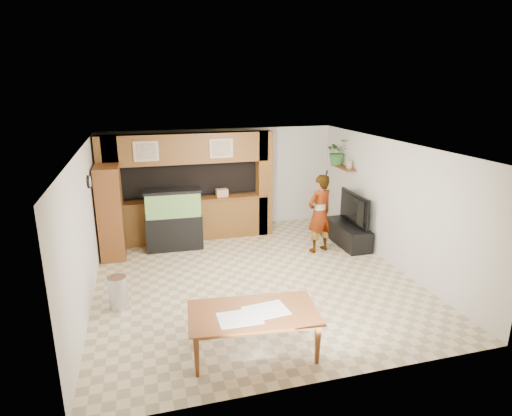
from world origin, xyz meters
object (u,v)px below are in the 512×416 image
object	(u,v)px
pantry_cabinet	(110,212)
dining_table	(254,333)
aquarium	(174,220)
television	(349,209)
person	(320,214)

from	to	relation	value
pantry_cabinet	dining_table	size ratio (longest dim) A/B	1.12
pantry_cabinet	aquarium	size ratio (longest dim) A/B	1.44
pantry_cabinet	television	xyz separation A→B (m)	(5.35, -0.70, -0.15)
pantry_cabinet	dining_table	xyz separation A→B (m)	(2.07, -4.27, -0.70)
television	pantry_cabinet	bearing A→B (deg)	83.15
television	dining_table	distance (m)	4.88
television	person	distance (m)	0.88
pantry_cabinet	aquarium	xyz separation A→B (m)	(1.35, 0.10, -0.33)
aquarium	dining_table	size ratio (longest dim) A/B	0.78
aquarium	dining_table	bearing A→B (deg)	-78.76
aquarium	dining_table	world-z (taller)	aquarium
television	person	size ratio (longest dim) A/B	0.73
pantry_cabinet	television	size ratio (longest dim) A/B	1.55
pantry_cabinet	aquarium	world-z (taller)	pantry_cabinet
pantry_cabinet	person	distance (m)	4.60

